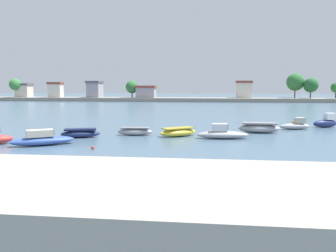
% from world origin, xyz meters
% --- Properties ---
extents(moored_boat_2, '(5.37, 4.18, 1.36)m').
position_xyz_m(moored_boat_2, '(0.41, 9.67, 0.52)').
color(moored_boat_2, '#3856A8').
rests_on(moored_boat_2, ground).
extents(moored_boat_3, '(4.05, 2.32, 0.90)m').
position_xyz_m(moored_boat_3, '(2.08, 14.29, 0.42)').
color(moored_boat_3, navy).
rests_on(moored_boat_3, ground).
extents(moored_boat_4, '(3.74, 1.29, 0.84)m').
position_xyz_m(moored_boat_4, '(7.16, 16.45, 0.40)').
color(moored_boat_4, '#9E9EA3').
rests_on(moored_boat_4, ground).
extents(moored_boat_5, '(4.19, 3.55, 0.90)m').
position_xyz_m(moored_boat_5, '(11.67, 16.25, 0.43)').
color(moored_boat_5, yellow).
rests_on(moored_boat_5, ground).
extents(moored_boat_6, '(5.18, 1.93, 1.47)m').
position_xyz_m(moored_boat_6, '(16.09, 15.26, 0.48)').
color(moored_boat_6, '#9E9EA3').
rests_on(moored_boat_6, ground).
extents(moored_boat_7, '(4.61, 1.98, 1.11)m').
position_xyz_m(moored_boat_7, '(20.28, 19.97, 0.53)').
color(moored_boat_7, '#9E9EA3').
rests_on(moored_boat_7, ground).
extents(moored_boat_8, '(3.88, 1.99, 1.39)m').
position_xyz_m(moored_boat_8, '(25.00, 23.41, 0.49)').
color(moored_boat_8, '#9E9EA3').
rests_on(moored_boat_8, ground).
extents(moored_boat_9, '(3.61, 2.30, 1.77)m').
position_xyz_m(moored_boat_9, '(29.21, 25.79, 0.66)').
color(moored_boat_9, navy).
rests_on(moored_boat_9, ground).
extents(mooring_buoy_1, '(0.26, 0.26, 0.26)m').
position_xyz_m(mooring_buoy_1, '(5.37, 8.38, 0.13)').
color(mooring_buoy_1, red).
rests_on(mooring_buoy_1, ground).
extents(mooring_buoy_3, '(0.36, 0.36, 0.36)m').
position_xyz_m(mooring_buoy_3, '(26.25, 30.12, 0.18)').
color(mooring_buoy_3, orange).
rests_on(mooring_buoy_3, ground).
extents(distant_shoreline, '(125.84, 10.17, 8.93)m').
position_xyz_m(distant_shoreline, '(0.56, 93.18, 2.08)').
color(distant_shoreline, gray).
rests_on(distant_shoreline, ground).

